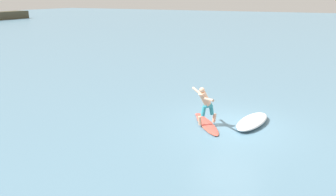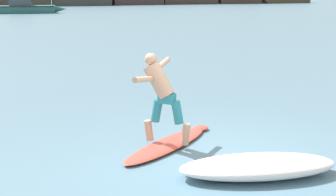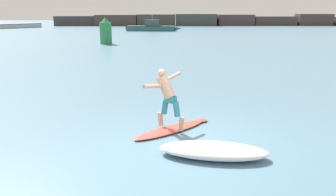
# 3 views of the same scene
# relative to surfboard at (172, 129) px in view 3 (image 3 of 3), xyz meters

# --- Properties ---
(ground_plane) EXTENTS (200.00, 200.00, 0.00)m
(ground_plane) POSITION_rel_surfboard_xyz_m (0.36, -0.89, -0.04)
(ground_plane) COLOR slate
(rock_jetty_breakwater) EXTENTS (65.56, 5.08, 2.32)m
(rock_jetty_breakwater) POSITION_rel_surfboard_xyz_m (8.18, 61.11, 1.01)
(rock_jetty_breakwater) COLOR #3B373B
(rock_jetty_breakwater) RESTS_ON ground
(surfboard) EXTENTS (2.16, 1.83, 0.22)m
(surfboard) POSITION_rel_surfboard_xyz_m (0.00, 0.00, 0.00)
(surfboard) COLOR #D94C40
(surfboard) RESTS_ON ground
(surfer) EXTENTS (1.06, 1.23, 1.51)m
(surfer) POSITION_rel_surfboard_xyz_m (-0.12, 0.04, 0.93)
(surfer) COLOR tan
(surfer) RESTS_ON surfboard
(fishing_boat_near_jetty) EXTENTS (7.33, 7.21, 0.79)m
(fishing_boat_near_jetty) POSITION_rel_surfboard_xyz_m (-25.89, 51.18, 0.38)
(fishing_boat_near_jetty) COLOR #A0AFB4
(fishing_boat_near_jetty) RESTS_ON ground
(small_boat_offshore) EXTENTS (8.57, 3.03, 2.55)m
(small_boat_offshore) POSITION_rel_surfboard_xyz_m (-1.80, 42.85, 0.51)
(small_boat_offshore) COLOR #296163
(small_boat_offshore) RESTS_ON ground
(channel_marker_buoy) EXTENTS (1.09, 1.09, 2.40)m
(channel_marker_buoy) POSITION_rel_surfboard_xyz_m (-5.49, 22.95, 1.06)
(channel_marker_buoy) COLOR #288447
(channel_marker_buoy) RESTS_ON ground
(wave_foam_at_tail) EXTENTS (2.41, 1.21, 0.29)m
(wave_foam_at_tail) POSITION_rel_surfboard_xyz_m (0.84, -1.60, 0.10)
(wave_foam_at_tail) COLOR white
(wave_foam_at_tail) RESTS_ON ground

